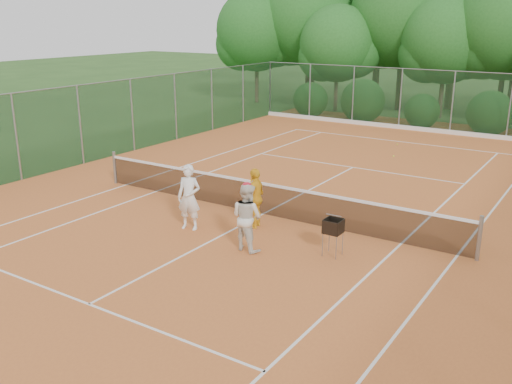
% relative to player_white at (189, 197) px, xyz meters
% --- Properties ---
extents(ground, '(120.00, 120.00, 0.00)m').
position_rel_player_white_xyz_m(ground, '(1.01, 2.02, -0.90)').
color(ground, '#294D1B').
rests_on(ground, ground).
extents(clay_court, '(18.00, 36.00, 0.02)m').
position_rel_player_white_xyz_m(clay_court, '(1.01, 2.02, -0.89)').
color(clay_court, '#C8692E').
rests_on(clay_court, ground).
extents(tennis_net, '(11.97, 0.10, 1.10)m').
position_rel_player_white_xyz_m(tennis_net, '(1.01, 2.02, -0.37)').
color(tennis_net, gray).
rests_on(tennis_net, clay_court).
extents(player_white, '(0.73, 0.57, 1.76)m').
position_rel_player_white_xyz_m(player_white, '(0.00, 0.00, 0.00)').
color(player_white, white).
rests_on(player_white, clay_court).
extents(player_center_grp, '(0.91, 0.76, 1.71)m').
position_rel_player_white_xyz_m(player_center_grp, '(2.08, -0.35, -0.04)').
color(player_center_grp, silver).
rests_on(player_center_grp, clay_court).
extents(player_yellow, '(0.59, 1.02, 1.63)m').
position_rel_player_white_xyz_m(player_yellow, '(1.38, 1.09, -0.06)').
color(player_yellow, yellow).
rests_on(player_yellow, clay_court).
extents(ball_hopper, '(0.40, 0.40, 0.91)m').
position_rel_player_white_xyz_m(ball_hopper, '(3.98, 0.45, -0.16)').
color(ball_hopper, gray).
rests_on(ball_hopper, clay_court).
extents(stray_ball_a, '(0.07, 0.07, 0.07)m').
position_rel_player_white_xyz_m(stray_ball_a, '(1.71, 10.89, -0.85)').
color(stray_ball_a, '#D5F138').
rests_on(stray_ball_a, clay_court).
extents(stray_ball_b, '(0.07, 0.07, 0.07)m').
position_rel_player_white_xyz_m(stray_ball_b, '(1.07, 13.12, -0.85)').
color(stray_ball_b, gold).
rests_on(stray_ball_b, clay_court).
extents(court_markings, '(11.03, 23.83, 0.01)m').
position_rel_player_white_xyz_m(court_markings, '(1.01, 2.02, -0.88)').
color(court_markings, white).
rests_on(court_markings, clay_court).
extents(fence_back, '(18.07, 0.07, 3.00)m').
position_rel_player_white_xyz_m(fence_back, '(1.01, 17.02, 0.62)').
color(fence_back, '#19381E').
rests_on(fence_back, clay_court).
extents(fence_left, '(0.07, 33.07, 3.00)m').
position_rel_player_white_xyz_m(fence_left, '(-7.99, 0.52, 0.62)').
color(fence_left, '#19381E').
rests_on(fence_left, clay_court).
extents(tropical_treeline, '(32.10, 8.49, 15.03)m').
position_rel_player_white_xyz_m(tropical_treeline, '(2.45, 22.24, 4.21)').
color(tropical_treeline, brown).
rests_on(tropical_treeline, ground).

